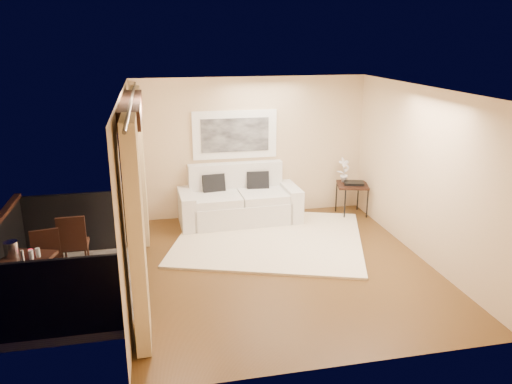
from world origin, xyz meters
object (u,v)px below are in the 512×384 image
object	(u,v)px
bistro_table	(26,264)
ice_bucket	(11,249)
side_table	(352,187)
orchid	(344,170)
balcony_chair_far	(73,240)
sofa	(239,202)
balcony_chair_near	(47,257)

from	to	relation	value
bistro_table	ice_bucket	size ratio (longest dim) A/B	3.76
side_table	orchid	distance (m)	0.37
balcony_chair_far	sofa	bearing A→B (deg)	-150.74
balcony_chair_far	balcony_chair_near	bearing A→B (deg)	56.50
balcony_chair_near	bistro_table	bearing A→B (deg)	-119.74
sofa	orchid	bearing A→B (deg)	0.38
balcony_chair_near	ice_bucket	bearing A→B (deg)	-144.80
sofa	balcony_chair_near	size ratio (longest dim) A/B	2.60
balcony_chair_far	side_table	bearing A→B (deg)	-164.45
orchid	ice_bucket	distance (m)	6.11
side_table	bistro_table	size ratio (longest dim) A/B	0.95
bistro_table	sofa	bearing A→B (deg)	38.75
bistro_table	balcony_chair_far	size ratio (longest dim) A/B	0.81
side_table	balcony_chair_far	size ratio (longest dim) A/B	0.77
balcony_chair_near	orchid	bearing A→B (deg)	13.15
bistro_table	balcony_chair_near	xyz separation A→B (m)	(0.16, 0.45, -0.12)
bistro_table	balcony_chair_far	distance (m)	1.03
sofa	ice_bucket	size ratio (longest dim) A/B	11.42
sofa	ice_bucket	bearing A→B (deg)	-145.59
sofa	side_table	xyz separation A→B (m)	(2.26, -0.10, 0.19)
balcony_chair_far	bistro_table	bearing A→B (deg)	62.02
sofa	bistro_table	size ratio (longest dim) A/B	3.04
side_table	orchid	world-z (taller)	orchid
side_table	balcony_chair_far	xyz separation A→B (m)	(-5.05, -1.58, -0.04)
sofa	balcony_chair_near	bearing A→B (deg)	-146.73
balcony_chair_far	ice_bucket	bearing A→B (deg)	50.40
sofa	balcony_chair_far	bearing A→B (deg)	-150.59
bistro_table	balcony_chair_far	bearing A→B (deg)	63.84
side_table	balcony_chair_near	world-z (taller)	balcony_chair_near
bistro_table	side_table	bearing A→B (deg)	24.43
orchid	balcony_chair_near	distance (m)	5.68
balcony_chair_near	sofa	bearing A→B (deg)	24.98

